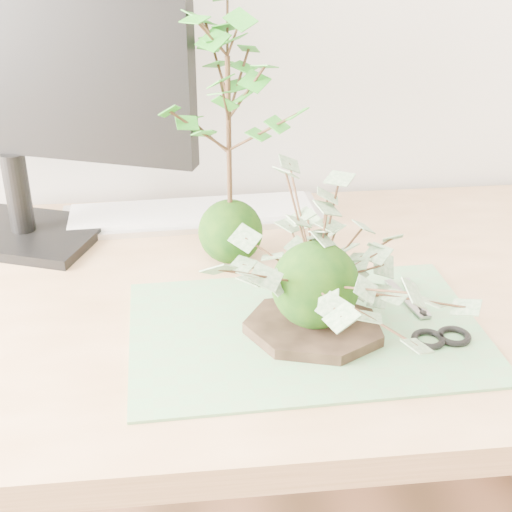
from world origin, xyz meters
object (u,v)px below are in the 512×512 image
object	(u,v)px
maple_kokedama	(228,74)
keyboard	(192,214)
ivy_kokedama	(317,248)
desk	(231,342)

from	to	relation	value
maple_kokedama	keyboard	xyz separation A→B (m)	(-0.05, 0.17, -0.28)
ivy_kokedama	keyboard	xyz separation A→B (m)	(-0.14, 0.38, -0.12)
desk	ivy_kokedama	xyz separation A→B (m)	(0.10, -0.12, 0.21)
desk	maple_kokedama	bearing A→B (deg)	84.42
maple_kokedama	desk	bearing A→B (deg)	-95.58
ivy_kokedama	maple_kokedama	size ratio (longest dim) A/B	0.90
maple_kokedama	keyboard	bearing A→B (deg)	108.20
desk	keyboard	bearing A→B (deg)	99.87
maple_kokedama	keyboard	size ratio (longest dim) A/B	0.90
ivy_kokedama	keyboard	bearing A→B (deg)	110.38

